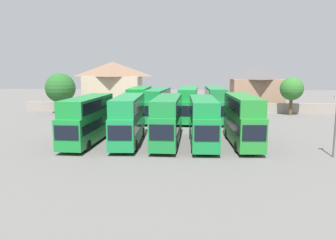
{
  "coord_description": "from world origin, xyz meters",
  "views": [
    {
      "loc": [
        2.72,
        -33.65,
        7.96
      ],
      "look_at": [
        0.0,
        3.0,
        2.1
      ],
      "focal_mm": 34.99,
      "sensor_mm": 36.0,
      "label": 1
    }
  ],
  "objects_px": {
    "bus_6": "(140,102)",
    "house_terrace_centre": "(256,87)",
    "bus_2": "(128,117)",
    "bus_3": "(167,118)",
    "bus_7": "(157,103)",
    "bus_5": "(243,118)",
    "bus_9": "(215,102)",
    "house_terrace_left": "(113,84)",
    "bus_1": "(88,117)",
    "lamp_post_lot_edge": "(336,122)",
    "bus_4": "(203,119)",
    "bus_8": "(188,103)",
    "tree_behind_wall": "(292,89)",
    "tree_left_of_lot": "(60,88)"
  },
  "relations": [
    {
      "from": "bus_6",
      "to": "bus_9",
      "type": "bearing_deg",
      "value": 90.93
    },
    {
      "from": "bus_2",
      "to": "bus_9",
      "type": "distance_m",
      "value": 18.31
    },
    {
      "from": "bus_7",
      "to": "lamp_post_lot_edge",
      "type": "bearing_deg",
      "value": 48.09
    },
    {
      "from": "house_terrace_centre",
      "to": "tree_behind_wall",
      "type": "distance_m",
      "value": 9.95
    },
    {
      "from": "bus_3",
      "to": "lamp_post_lot_edge",
      "type": "distance_m",
      "value": 15.95
    },
    {
      "from": "bus_7",
      "to": "bus_9",
      "type": "xyz_separation_m",
      "value": [
        8.68,
        0.29,
        0.15
      ]
    },
    {
      "from": "bus_5",
      "to": "house_terrace_left",
      "type": "bearing_deg",
      "value": -148.38
    },
    {
      "from": "bus_7",
      "to": "bus_8",
      "type": "height_order",
      "value": "bus_8"
    },
    {
      "from": "bus_6",
      "to": "house_terrace_centre",
      "type": "xyz_separation_m",
      "value": [
        20.52,
        16.93,
        1.45
      ]
    },
    {
      "from": "bus_1",
      "to": "bus_7",
      "type": "height_order",
      "value": "bus_1"
    },
    {
      "from": "bus_2",
      "to": "bus_3",
      "type": "relative_size",
      "value": 0.97
    },
    {
      "from": "bus_2",
      "to": "bus_4",
      "type": "distance_m",
      "value": 7.86
    },
    {
      "from": "bus_8",
      "to": "bus_9",
      "type": "xyz_separation_m",
      "value": [
        4.01,
        0.44,
        0.03
      ]
    },
    {
      "from": "bus_1",
      "to": "tree_left_of_lot",
      "type": "bearing_deg",
      "value": -149.72
    },
    {
      "from": "bus_2",
      "to": "tree_behind_wall",
      "type": "bearing_deg",
      "value": 131.38
    },
    {
      "from": "bus_8",
      "to": "lamp_post_lot_edge",
      "type": "height_order",
      "value": "lamp_post_lot_edge"
    },
    {
      "from": "bus_8",
      "to": "tree_behind_wall",
      "type": "xyz_separation_m",
      "value": [
        17.32,
        8.09,
        1.62
      ]
    },
    {
      "from": "bus_8",
      "to": "lamp_post_lot_edge",
      "type": "distance_m",
      "value": 23.15
    },
    {
      "from": "bus_1",
      "to": "house_terrace_left",
      "type": "xyz_separation_m",
      "value": [
        -4.77,
        31.06,
        1.91
      ]
    },
    {
      "from": "house_terrace_left",
      "to": "lamp_post_lot_edge",
      "type": "height_order",
      "value": "house_terrace_left"
    },
    {
      "from": "bus_2",
      "to": "bus_1",
      "type": "bearing_deg",
      "value": -91.77
    },
    {
      "from": "bus_1",
      "to": "bus_9",
      "type": "relative_size",
      "value": 1.03
    },
    {
      "from": "bus_5",
      "to": "house_terrace_centre",
      "type": "height_order",
      "value": "house_terrace_centre"
    },
    {
      "from": "tree_behind_wall",
      "to": "bus_7",
      "type": "bearing_deg",
      "value": -160.13
    },
    {
      "from": "bus_4",
      "to": "house_terrace_left",
      "type": "bearing_deg",
      "value": -153.48
    },
    {
      "from": "bus_1",
      "to": "bus_9",
      "type": "height_order",
      "value": "bus_9"
    },
    {
      "from": "bus_1",
      "to": "house_terrace_centre",
      "type": "distance_m",
      "value": 39.85
    },
    {
      "from": "bus_2",
      "to": "bus_9",
      "type": "height_order",
      "value": "bus_9"
    },
    {
      "from": "bus_3",
      "to": "house_terrace_centre",
      "type": "relative_size",
      "value": 1.12
    },
    {
      "from": "bus_5",
      "to": "bus_3",
      "type": "bearing_deg",
      "value": -93.54
    },
    {
      "from": "bus_1",
      "to": "bus_6",
      "type": "distance_m",
      "value": 15.42
    },
    {
      "from": "bus_4",
      "to": "lamp_post_lot_edge",
      "type": "bearing_deg",
      "value": 69.5
    },
    {
      "from": "lamp_post_lot_edge",
      "to": "bus_2",
      "type": "bearing_deg",
      "value": 168.04
    },
    {
      "from": "bus_8",
      "to": "bus_9",
      "type": "relative_size",
      "value": 0.95
    },
    {
      "from": "house_terrace_centre",
      "to": "lamp_post_lot_edge",
      "type": "height_order",
      "value": "house_terrace_centre"
    },
    {
      "from": "bus_2",
      "to": "bus_6",
      "type": "relative_size",
      "value": 1.08
    },
    {
      "from": "tree_behind_wall",
      "to": "house_terrace_left",
      "type": "bearing_deg",
      "value": 166.09
    },
    {
      "from": "bus_3",
      "to": "bus_7",
      "type": "bearing_deg",
      "value": -168.97
    },
    {
      "from": "bus_6",
      "to": "house_terrace_left",
      "type": "relative_size",
      "value": 0.88
    },
    {
      "from": "bus_4",
      "to": "bus_5",
      "type": "distance_m",
      "value": 4.11
    },
    {
      "from": "bus_1",
      "to": "tree_left_of_lot",
      "type": "xyz_separation_m",
      "value": [
        -11.89,
        21.98,
        1.7
      ]
    },
    {
      "from": "bus_7",
      "to": "tree_behind_wall",
      "type": "distance_m",
      "value": 23.44
    },
    {
      "from": "bus_5",
      "to": "house_terrace_centre",
      "type": "xyz_separation_m",
      "value": [
        7.35,
        31.83,
        1.41
      ]
    },
    {
      "from": "bus_6",
      "to": "bus_8",
      "type": "xyz_separation_m",
      "value": [
        7.35,
        -0.2,
        -0.01
      ]
    },
    {
      "from": "house_terrace_left",
      "to": "bus_3",
      "type": "bearing_deg",
      "value": -66.67
    },
    {
      "from": "bus_2",
      "to": "bus_9",
      "type": "xyz_separation_m",
      "value": [
        10.15,
        15.25,
        0.04
      ]
    },
    {
      "from": "bus_9",
      "to": "house_terrace_left",
      "type": "bearing_deg",
      "value": -130.83
    },
    {
      "from": "house_terrace_centre",
      "to": "bus_7",
      "type": "bearing_deg",
      "value": -136.39
    },
    {
      "from": "bus_3",
      "to": "bus_4",
      "type": "distance_m",
      "value": 3.76
    },
    {
      "from": "bus_7",
      "to": "bus_3",
      "type": "bearing_deg",
      "value": 14.96
    }
  ]
}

